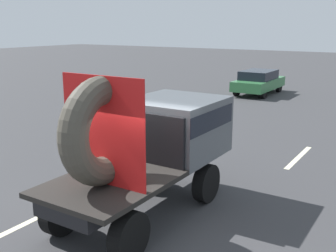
% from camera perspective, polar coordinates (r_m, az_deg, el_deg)
% --- Properties ---
extents(ground_plane, '(120.00, 120.00, 0.00)m').
position_cam_1_polar(ground_plane, '(8.87, -6.08, -13.21)').
color(ground_plane, '#38383A').
extents(flatbed_truck, '(2.02, 4.78, 3.17)m').
position_cam_1_polar(flatbed_truck, '(9.01, -1.75, -1.70)').
color(flatbed_truck, black).
rests_on(flatbed_truck, ground_plane).
extents(distant_sedan, '(1.86, 4.35, 1.42)m').
position_cam_1_polar(distant_sedan, '(25.13, 12.54, 6.10)').
color(distant_sedan, black).
rests_on(distant_sedan, ground_plane).
extents(lane_dash_left_near, '(0.16, 2.91, 0.01)m').
position_cam_1_polar(lane_dash_left_near, '(9.25, -19.36, -12.76)').
color(lane_dash_left_near, beige).
rests_on(lane_dash_left_near, ground_plane).
extents(lane_dash_left_far, '(0.16, 2.15, 0.01)m').
position_cam_1_polar(lane_dash_left_far, '(15.04, 4.81, -1.68)').
color(lane_dash_left_far, beige).
rests_on(lane_dash_left_far, ground_plane).
extents(lane_dash_right_far, '(0.16, 2.60, 0.01)m').
position_cam_1_polar(lane_dash_right_far, '(13.48, 17.78, -4.17)').
color(lane_dash_right_far, beige).
rests_on(lane_dash_right_far, ground_plane).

